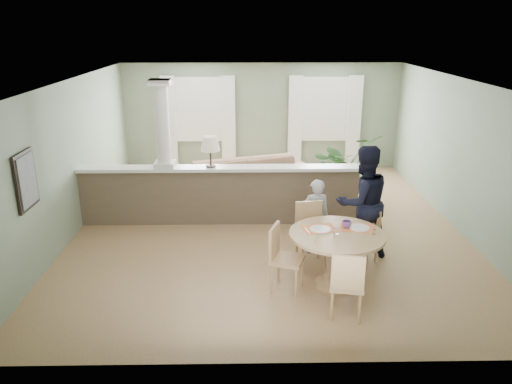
{
  "coord_description": "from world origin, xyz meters",
  "views": [
    {
      "loc": [
        -0.38,
        -8.69,
        3.63
      ],
      "look_at": [
        -0.24,
        -1.0,
        1.02
      ],
      "focal_mm": 35.0,
      "sensor_mm": 36.0,
      "label": 1
    }
  ],
  "objects_px": {
    "chair_near": "(347,282)",
    "houseplant": "(344,169)",
    "chair_far_man": "(366,234)",
    "sofa": "(250,182)",
    "man_person": "(363,202)",
    "child_person": "(315,217)",
    "dining_table": "(337,244)",
    "chair_far_boy": "(310,231)",
    "chair_side": "(282,255)"
  },
  "relations": [
    {
      "from": "houseplant",
      "to": "child_person",
      "type": "bearing_deg",
      "value": -110.9
    },
    {
      "from": "chair_far_boy",
      "to": "man_person",
      "type": "relative_size",
      "value": 0.53
    },
    {
      "from": "dining_table",
      "to": "sofa",
      "type": "bearing_deg",
      "value": 108.44
    },
    {
      "from": "chair_far_boy",
      "to": "chair_near",
      "type": "xyz_separation_m",
      "value": [
        0.28,
        -1.62,
        -0.02
      ]
    },
    {
      "from": "chair_side",
      "to": "child_person",
      "type": "relative_size",
      "value": 0.76
    },
    {
      "from": "man_person",
      "to": "chair_far_man",
      "type": "bearing_deg",
      "value": 81.14
    },
    {
      "from": "dining_table",
      "to": "chair_side",
      "type": "bearing_deg",
      "value": -173.63
    },
    {
      "from": "sofa",
      "to": "man_person",
      "type": "bearing_deg",
      "value": -74.47
    },
    {
      "from": "sofa",
      "to": "chair_far_man",
      "type": "distance_m",
      "value": 3.41
    },
    {
      "from": "dining_table",
      "to": "chair_far_man",
      "type": "distance_m",
      "value": 0.97
    },
    {
      "from": "chair_far_boy",
      "to": "child_person",
      "type": "bearing_deg",
      "value": 62.72
    },
    {
      "from": "sofa",
      "to": "man_person",
      "type": "height_order",
      "value": "man_person"
    },
    {
      "from": "dining_table",
      "to": "man_person",
      "type": "xyz_separation_m",
      "value": [
        0.56,
        0.96,
        0.27
      ]
    },
    {
      "from": "sofa",
      "to": "chair_side",
      "type": "distance_m",
      "value": 3.75
    },
    {
      "from": "sofa",
      "to": "man_person",
      "type": "relative_size",
      "value": 1.59
    },
    {
      "from": "chair_near",
      "to": "sofa",
      "type": "bearing_deg",
      "value": -64.27
    },
    {
      "from": "chair_side",
      "to": "man_person",
      "type": "relative_size",
      "value": 0.52
    },
    {
      "from": "child_person",
      "to": "chair_far_boy",
      "type": "bearing_deg",
      "value": 61.31
    },
    {
      "from": "dining_table",
      "to": "child_person",
      "type": "xyz_separation_m",
      "value": [
        -0.16,
        1.1,
        -0.02
      ]
    },
    {
      "from": "chair_near",
      "to": "child_person",
      "type": "xyz_separation_m",
      "value": [
        -0.15,
        1.98,
        0.11
      ]
    },
    {
      "from": "houseplant",
      "to": "dining_table",
      "type": "distance_m",
      "value": 3.53
    },
    {
      "from": "sofa",
      "to": "child_person",
      "type": "height_order",
      "value": "child_person"
    },
    {
      "from": "sofa",
      "to": "chair_far_boy",
      "type": "xyz_separation_m",
      "value": [
        0.92,
        -2.91,
        0.12
      ]
    },
    {
      "from": "dining_table",
      "to": "man_person",
      "type": "bearing_deg",
      "value": 59.75
    },
    {
      "from": "dining_table",
      "to": "chair_near",
      "type": "height_order",
      "value": "chair_near"
    },
    {
      "from": "houseplant",
      "to": "dining_table",
      "type": "xyz_separation_m",
      "value": [
        -0.73,
        -3.45,
        -0.1
      ]
    },
    {
      "from": "houseplant",
      "to": "chair_far_man",
      "type": "distance_m",
      "value": 2.72
    },
    {
      "from": "chair_side",
      "to": "man_person",
      "type": "bearing_deg",
      "value": -32.53
    },
    {
      "from": "sofa",
      "to": "chair_side",
      "type": "bearing_deg",
      "value": -101.47
    },
    {
      "from": "chair_far_boy",
      "to": "man_person",
      "type": "bearing_deg",
      "value": 7.1
    },
    {
      "from": "dining_table",
      "to": "chair_near",
      "type": "relative_size",
      "value": 1.43
    },
    {
      "from": "sofa",
      "to": "chair_far_man",
      "type": "relative_size",
      "value": 3.43
    },
    {
      "from": "chair_far_man",
      "to": "houseplant",
      "type": "bearing_deg",
      "value": 126.55
    },
    {
      "from": "houseplant",
      "to": "chair_far_boy",
      "type": "xyz_separation_m",
      "value": [
        -1.02,
        -2.72,
        -0.2
      ]
    },
    {
      "from": "sofa",
      "to": "chair_near",
      "type": "xyz_separation_m",
      "value": [
        1.2,
        -4.52,
        0.09
      ]
    },
    {
      "from": "houseplant",
      "to": "chair_far_boy",
      "type": "relative_size",
      "value": 1.51
    },
    {
      "from": "houseplant",
      "to": "chair_near",
      "type": "height_order",
      "value": "houseplant"
    },
    {
      "from": "chair_near",
      "to": "houseplant",
      "type": "bearing_deg",
      "value": -88.93
    },
    {
      "from": "chair_near",
      "to": "chair_side",
      "type": "xyz_separation_m",
      "value": [
        -0.77,
        0.79,
        0.01
      ]
    },
    {
      "from": "sofa",
      "to": "dining_table",
      "type": "distance_m",
      "value": 3.84
    },
    {
      "from": "sofa",
      "to": "chair_near",
      "type": "bearing_deg",
      "value": -93.21
    },
    {
      "from": "dining_table",
      "to": "chair_side",
      "type": "height_order",
      "value": "chair_side"
    },
    {
      "from": "sofa",
      "to": "child_person",
      "type": "bearing_deg",
      "value": -85.55
    },
    {
      "from": "chair_side",
      "to": "child_person",
      "type": "height_order",
      "value": "child_person"
    },
    {
      "from": "houseplant",
      "to": "chair_near",
      "type": "relative_size",
      "value": 1.58
    },
    {
      "from": "chair_far_boy",
      "to": "chair_far_man",
      "type": "bearing_deg",
      "value": -7.11
    },
    {
      "from": "sofa",
      "to": "man_person",
      "type": "distance_m",
      "value": 3.25
    },
    {
      "from": "chair_far_man",
      "to": "chair_near",
      "type": "height_order",
      "value": "chair_near"
    },
    {
      "from": "sofa",
      "to": "dining_table",
      "type": "height_order",
      "value": "dining_table"
    },
    {
      "from": "chair_side",
      "to": "child_person",
      "type": "xyz_separation_m",
      "value": [
        0.62,
        1.19,
        0.11
      ]
    }
  ]
}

